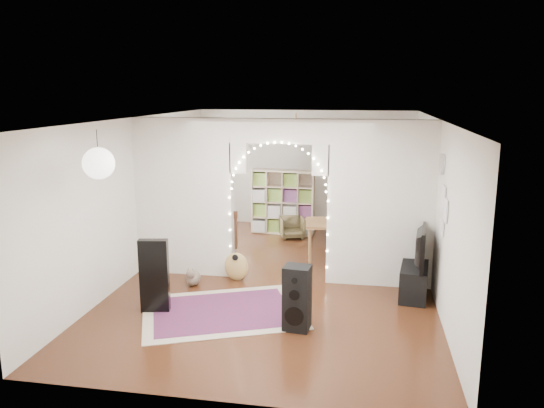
% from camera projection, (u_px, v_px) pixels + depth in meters
% --- Properties ---
extents(floor, '(7.50, 7.50, 0.00)m').
position_uv_depth(floor, '(279.00, 278.00, 9.07)').
color(floor, black).
rests_on(floor, ground).
extents(ceiling, '(5.00, 7.50, 0.02)m').
position_uv_depth(ceiling, '(280.00, 118.00, 8.50)').
color(ceiling, white).
rests_on(ceiling, wall_back).
extents(wall_back, '(5.00, 0.02, 2.70)m').
position_uv_depth(wall_back, '(305.00, 169.00, 12.40)').
color(wall_back, silver).
rests_on(wall_back, floor).
extents(wall_front, '(5.00, 0.02, 2.70)m').
position_uv_depth(wall_front, '(218.00, 278.00, 5.18)').
color(wall_front, silver).
rests_on(wall_front, floor).
extents(wall_left, '(0.02, 7.50, 2.70)m').
position_uv_depth(wall_left, '(138.00, 196.00, 9.21)').
color(wall_left, silver).
rests_on(wall_left, floor).
extents(wall_right, '(0.02, 7.50, 2.70)m').
position_uv_depth(wall_right, '(435.00, 206.00, 8.36)').
color(wall_right, silver).
rests_on(wall_right, floor).
extents(divider_wall, '(5.00, 0.20, 2.70)m').
position_uv_depth(divider_wall, '(279.00, 196.00, 8.77)').
color(divider_wall, silver).
rests_on(divider_wall, floor).
extents(fairy_lights, '(1.64, 0.04, 1.60)m').
position_uv_depth(fairy_lights, '(278.00, 190.00, 8.62)').
color(fairy_lights, '#FFEABF').
rests_on(fairy_lights, divider_wall).
extents(window, '(0.04, 1.20, 1.40)m').
position_uv_depth(window, '(175.00, 172.00, 10.91)').
color(window, white).
rests_on(window, wall_left).
extents(wall_clock, '(0.03, 0.31, 0.31)m').
position_uv_depth(wall_clock, '(442.00, 164.00, 7.63)').
color(wall_clock, white).
rests_on(wall_clock, wall_right).
extents(picture_frames, '(0.02, 0.50, 0.70)m').
position_uv_depth(picture_frames, '(443.00, 211.00, 7.37)').
color(picture_frames, white).
rests_on(picture_frames, wall_right).
extents(paper_lantern, '(0.40, 0.40, 0.40)m').
position_uv_depth(paper_lantern, '(99.00, 163.00, 6.61)').
color(paper_lantern, white).
rests_on(paper_lantern, ceiling).
extents(ceiling_fan, '(1.10, 1.10, 0.30)m').
position_uv_depth(ceiling_fan, '(296.00, 129.00, 10.49)').
color(ceiling_fan, '#C18940').
rests_on(ceiling_fan, ceiling).
extents(area_rug, '(2.73, 2.43, 0.02)m').
position_uv_depth(area_rug, '(222.00, 311.00, 7.67)').
color(area_rug, maroon).
rests_on(area_rug, floor).
extents(guitar_case, '(0.43, 0.21, 1.08)m').
position_uv_depth(guitar_case, '(154.00, 276.00, 7.59)').
color(guitar_case, black).
rests_on(guitar_case, floor).
extents(acoustic_guitar, '(0.41, 0.16, 1.02)m').
position_uv_depth(acoustic_guitar, '(236.00, 255.00, 8.85)').
color(acoustic_guitar, tan).
rests_on(acoustic_guitar, floor).
extents(tabby_cat, '(0.23, 0.51, 0.34)m').
position_uv_depth(tabby_cat, '(193.00, 277.00, 8.69)').
color(tabby_cat, brown).
rests_on(tabby_cat, floor).
extents(floor_speaker, '(0.37, 0.34, 0.89)m').
position_uv_depth(floor_speaker, '(297.00, 298.00, 7.03)').
color(floor_speaker, black).
rests_on(floor_speaker, floor).
extents(media_console, '(0.52, 1.04, 0.50)m').
position_uv_depth(media_console, '(414.00, 280.00, 8.26)').
color(media_console, black).
rests_on(media_console, floor).
extents(tv, '(0.28, 1.08, 0.62)m').
position_uv_depth(tv, '(416.00, 245.00, 8.14)').
color(tv, black).
rests_on(tv, media_console).
extents(bookcase, '(1.42, 0.51, 1.43)m').
position_uv_depth(bookcase, '(283.00, 202.00, 11.78)').
color(bookcase, tan).
rests_on(bookcase, floor).
extents(dining_table, '(1.28, 0.93, 0.76)m').
position_uv_depth(dining_table, '(338.00, 226.00, 9.83)').
color(dining_table, brown).
rests_on(dining_table, floor).
extents(flower_vase, '(0.20, 0.20, 0.19)m').
position_uv_depth(flower_vase, '(338.00, 217.00, 9.79)').
color(flower_vase, white).
rests_on(flower_vase, dining_table).
extents(dining_chair_left, '(0.64, 0.65, 0.47)m').
position_uv_depth(dining_chair_left, '(292.00, 227.00, 11.48)').
color(dining_chair_left, brown).
rests_on(dining_chair_left, floor).
extents(dining_chair_right, '(0.58, 0.59, 0.50)m').
position_uv_depth(dining_chair_right, '(353.00, 259.00, 9.25)').
color(dining_chair_right, brown).
rests_on(dining_chair_right, floor).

